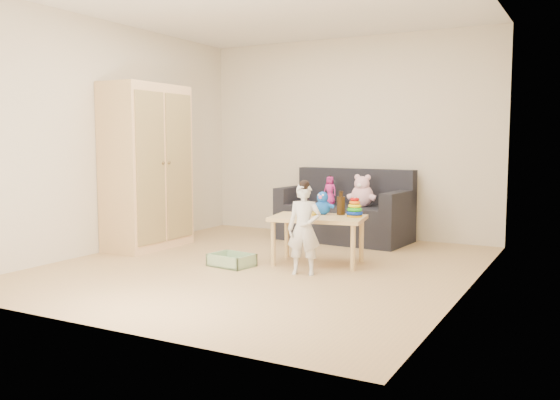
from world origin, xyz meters
The scene contains 13 objects.
room centered at (0.00, 0.00, 1.30)m, with size 4.50×4.50×4.50m.
wardrobe centered at (-1.73, 0.27, 0.95)m, with size 0.53×1.06×1.91m, color #EEB882.
sofa centered at (0.13, 1.81, 0.23)m, with size 1.62×0.81×0.45m, color black.
play_table centered at (0.43, 0.37, 0.25)m, with size 0.93×0.59×0.49m, color tan.
storage_bin centered at (-0.28, -0.16, 0.06)m, with size 0.42×0.31×0.12m, color #88A97A, non-canonical shape.
toddler centered at (0.52, -0.15, 0.42)m, with size 0.31×0.21×0.85m, color silver.
pink_bear centered at (0.39, 1.75, 0.62)m, with size 0.29×0.25×0.33m, color #FFBBCB, non-canonical shape.
doll centered at (-0.04, 1.76, 0.63)m, with size 0.18×0.12×0.35m, color #CC2684.
ring_stacker centered at (0.77, 0.51, 0.57)m, with size 0.17×0.17×0.20m.
brown_bottle centered at (0.59, 0.58, 0.60)m, with size 0.09×0.09×0.25m.
blue_plush centered at (0.41, 0.53, 0.61)m, with size 0.20×0.16×0.25m, color blue, non-canonical shape.
wooden_figure centered at (0.36, 0.32, 0.55)m, with size 0.04×0.04×0.11m, color brown, non-canonical shape.
yellow_book centered at (0.27, 0.49, 0.50)m, with size 0.21×0.21×0.02m, color gold.
Camera 1 is at (2.92, -5.10, 1.26)m, focal length 38.00 mm.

